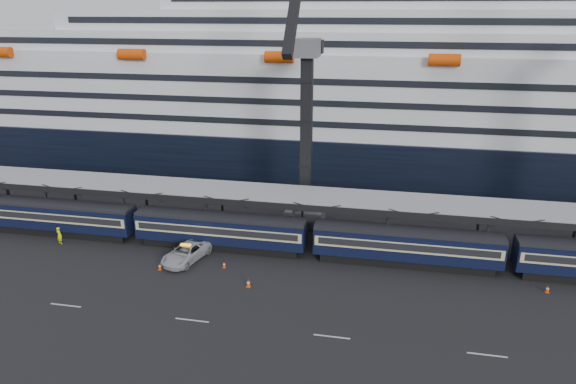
# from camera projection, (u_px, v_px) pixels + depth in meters

# --- Properties ---
(ground) EXTENTS (260.00, 260.00, 0.00)m
(ground) POSITION_uv_depth(u_px,v_px,m) (504.00, 328.00, 42.76)
(ground) COLOR black
(ground) RESTS_ON ground
(train) EXTENTS (133.05, 3.00, 4.05)m
(train) POSITION_uv_depth(u_px,v_px,m) (440.00, 248.00, 52.10)
(train) COLOR black
(train) RESTS_ON ground
(canopy) EXTENTS (130.00, 6.25, 5.53)m
(canopy) POSITION_uv_depth(u_px,v_px,m) (485.00, 209.00, 53.91)
(canopy) COLOR gray
(canopy) RESTS_ON ground
(cruise_ship) EXTENTS (214.09, 28.84, 34.00)m
(cruise_ship) POSITION_uv_depth(u_px,v_px,m) (452.00, 94.00, 81.25)
(cruise_ship) COLOR black
(cruise_ship) RESTS_ON ground
(crane_dark_near) EXTENTS (4.50, 17.75, 35.08)m
(crane_dark_near) POSITION_uv_depth(u_px,v_px,m) (306.00, 129.00, 59.56)
(crane_dark_near) COLOR #52545B
(crane_dark_near) RESTS_ON ground
(pickup_truck) EXTENTS (4.32, 6.73, 1.73)m
(pickup_truck) POSITION_uv_depth(u_px,v_px,m) (186.00, 253.00, 53.98)
(pickup_truck) COLOR #AFB0B6
(pickup_truck) RESTS_ON ground
(worker) EXTENTS (0.85, 0.70, 2.00)m
(worker) POSITION_uv_depth(u_px,v_px,m) (59.00, 235.00, 57.81)
(worker) COLOR #E7FF0D
(worker) RESTS_ON ground
(traffic_cone_a) EXTENTS (0.38, 0.38, 0.76)m
(traffic_cone_a) POSITION_uv_depth(u_px,v_px,m) (160.00, 266.00, 52.19)
(traffic_cone_a) COLOR #E34407
(traffic_cone_a) RESTS_ON ground
(traffic_cone_b) EXTENTS (0.35, 0.35, 0.70)m
(traffic_cone_b) POSITION_uv_depth(u_px,v_px,m) (224.00, 265.00, 52.63)
(traffic_cone_b) COLOR #E34407
(traffic_cone_b) RESTS_ON ground
(traffic_cone_c) EXTENTS (0.41, 0.41, 0.83)m
(traffic_cone_c) POSITION_uv_depth(u_px,v_px,m) (248.00, 283.00, 48.97)
(traffic_cone_c) COLOR #E34407
(traffic_cone_c) RESTS_ON ground
(traffic_cone_d) EXTENTS (0.37, 0.37, 0.74)m
(traffic_cone_d) POSITION_uv_depth(u_px,v_px,m) (548.00, 289.00, 48.01)
(traffic_cone_d) COLOR #E34407
(traffic_cone_d) RESTS_ON ground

